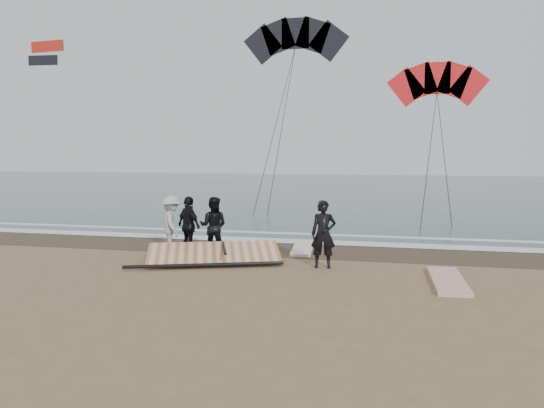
{
  "coord_description": "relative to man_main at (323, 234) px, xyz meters",
  "views": [
    {
      "loc": [
        2.29,
        -11.95,
        3.12
      ],
      "look_at": [
        -1.15,
        3.0,
        1.6
      ],
      "focal_mm": 35.0,
      "sensor_mm": 36.0,
      "label": 1
    }
  ],
  "objects": [
    {
      "name": "sea",
      "position": [
        -0.48,
        30.93,
        -0.9
      ],
      "size": [
        120.0,
        54.0,
        0.02
      ],
      "primitive_type": "cube",
      "color": "#233838",
      "rests_on": "ground"
    },
    {
      "name": "board_white",
      "position": [
        3.12,
        -0.99,
        -0.86
      ],
      "size": [
        0.82,
        2.66,
        0.11
      ],
      "primitive_type": "cube",
      "rotation": [
        0.0,
        0.0,
        0.03
      ],
      "color": "silver",
      "rests_on": "ground"
    },
    {
      "name": "man_main",
      "position": [
        0.0,
        0.0,
        0.0
      ],
      "size": [
        0.72,
        0.53,
        1.83
      ],
      "primitive_type": "imported",
      "rotation": [
        0.0,
        0.0,
        0.14
      ],
      "color": "black",
      "rests_on": "ground"
    },
    {
      "name": "trio_cluster",
      "position": [
        -4.24,
        1.0,
        -0.03
      ],
      "size": [
        2.46,
        1.43,
        1.79
      ],
      "color": "black",
      "rests_on": "ground"
    },
    {
      "name": "foam_far",
      "position": [
        -0.48,
        5.53,
        -0.89
      ],
      "size": [
        120.0,
        0.45,
        0.01
      ],
      "primitive_type": "cube",
      "color": "white",
      "rests_on": "sea"
    },
    {
      "name": "foam_near",
      "position": [
        -0.48,
        3.83,
        -0.89
      ],
      "size": [
        120.0,
        0.9,
        0.01
      ],
      "primitive_type": "cube",
      "color": "white",
      "rests_on": "sea"
    },
    {
      "name": "wet_sand",
      "position": [
        -0.48,
        2.43,
        -0.91
      ],
      "size": [
        120.0,
        2.8,
        0.01
      ],
      "primitive_type": "cube",
      "color": "#4C3D2B",
      "rests_on": "ground"
    },
    {
      "name": "ground",
      "position": [
        -0.48,
        -2.07,
        -0.91
      ],
      "size": [
        120.0,
        120.0,
        0.0
      ],
      "primitive_type": "plane",
      "color": "#8C704C",
      "rests_on": "ground"
    },
    {
      "name": "board_cream",
      "position": [
        -0.96,
        2.34,
        -0.87
      ],
      "size": [
        0.85,
        2.37,
        0.1
      ],
      "primitive_type": "cube",
      "rotation": [
        0.0,
        0.0,
        0.1
      ],
      "color": "white",
      "rests_on": "ground"
    },
    {
      "name": "kite_dark",
      "position": [
        -4.74,
        21.34,
        9.38
      ],
      "size": [
        7.98,
        5.46,
        14.67
      ],
      "color": "black",
      "rests_on": "ground"
    },
    {
      "name": "kite_red",
      "position": [
        4.36,
        21.54,
        6.31
      ],
      "size": [
        6.85,
        7.3,
        16.01
      ],
      "color": "red",
      "rests_on": "ground"
    },
    {
      "name": "sail_rig",
      "position": [
        -3.13,
        0.03,
        -0.72
      ],
      "size": [
        4.03,
        2.88,
        0.49
      ],
      "color": "black",
      "rests_on": "ground"
    }
  ]
}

